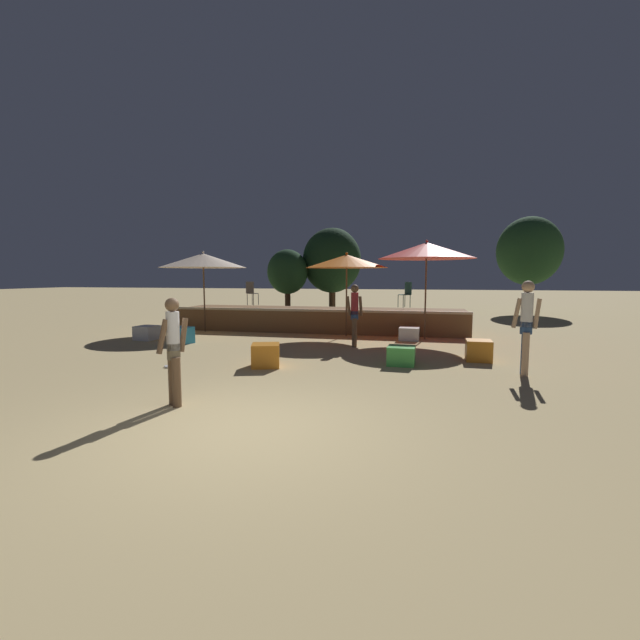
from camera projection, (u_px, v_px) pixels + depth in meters
name	position (u px, v px, depth m)	size (l,w,h in m)	color
ground_plane	(241.00, 430.00, 5.41)	(120.00, 120.00, 0.00)	tan
wooden_deck	(318.00, 319.00, 15.57)	(10.37, 2.49, 0.83)	brown
patio_umbrella_0	(203.00, 261.00, 14.83)	(2.97, 2.97, 2.81)	brown
patio_umbrella_1	(347.00, 261.00, 13.69)	(2.63, 2.63, 2.70)	brown
patio_umbrella_2	(427.00, 251.00, 12.86)	(2.90, 2.90, 3.03)	brown
cube_seat_0	(147.00, 333.00, 13.08)	(0.67, 0.67, 0.43)	white
cube_seat_1	(266.00, 355.00, 9.15)	(0.73, 0.73, 0.49)	orange
cube_seat_2	(479.00, 350.00, 9.79)	(0.57, 0.57, 0.48)	orange
cube_seat_3	(409.00, 334.00, 13.00)	(0.61, 0.61, 0.39)	white
cube_seat_4	(181.00, 335.00, 12.33)	(0.67, 0.67, 0.48)	#2D9EDB
cube_seat_5	(401.00, 356.00, 9.36)	(0.61, 0.61, 0.41)	#4CC651
person_0	(355.00, 313.00, 11.72)	(0.47, 0.29, 1.71)	brown
person_1	(174.00, 349.00, 6.33)	(0.37, 0.43, 1.62)	brown
person_2	(526.00, 323.00, 8.27)	(0.52, 0.31, 1.85)	tan
bistro_chair_0	(406.00, 292.00, 15.20)	(0.48, 0.48, 0.90)	#1E4C47
bistro_chair_1	(251.00, 291.00, 16.27)	(0.43, 0.43, 0.90)	#47474C
frisbee_disc	(170.00, 366.00, 9.13)	(0.23, 0.23, 0.03)	white
background_tree_0	(288.00, 272.00, 21.26)	(2.01, 2.01, 3.27)	#3D2B1C
background_tree_1	(333.00, 257.00, 23.75)	(2.87, 2.87, 4.60)	#3D2B1C
background_tree_2	(332.00, 261.00, 21.78)	(2.98, 2.98, 4.38)	#3D2B1C
background_tree_3	(529.00, 251.00, 22.16)	(3.20, 3.20, 5.01)	#3D2B1C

